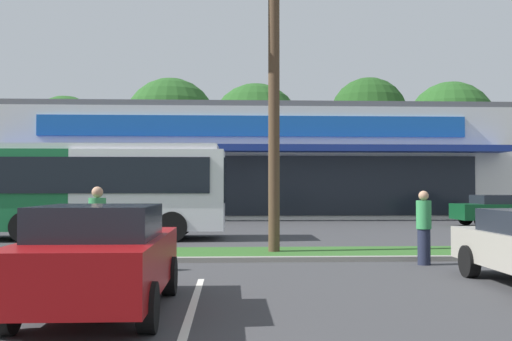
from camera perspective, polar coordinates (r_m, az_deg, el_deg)
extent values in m
cube|color=#2D5B23|center=(15.49, -6.18, -8.08)|extent=(56.00, 2.20, 0.12)
cube|color=gray|center=(14.28, -6.50, -8.63)|extent=(56.00, 0.24, 0.12)
cube|color=silver|center=(9.35, -6.10, -12.76)|extent=(0.12, 4.80, 0.01)
cube|color=silver|center=(37.97, -0.60, 0.36)|extent=(28.85, 12.93, 6.19)
cube|color=black|center=(31.44, -0.21, -1.49)|extent=(24.23, 0.08, 3.22)
cube|color=navy|center=(30.85, -0.16, 2.19)|extent=(27.12, 1.40, 0.35)
cube|color=#1959AD|center=(31.57, -0.20, 4.36)|extent=(23.08, 0.16, 1.11)
cube|color=slate|center=(38.21, -0.60, 5.23)|extent=(28.85, 12.93, 0.30)
cylinder|color=#473323|center=(45.99, -18.14, -1.50)|extent=(0.44, 0.44, 3.61)
sphere|color=#23511E|center=(46.16, -18.10, 3.41)|extent=(5.72, 5.72, 5.72)
cylinder|color=#473323|center=(44.73, -8.34, -1.36)|extent=(0.44, 0.44, 3.93)
sphere|color=#23511E|center=(44.98, -8.32, 4.50)|extent=(6.99, 6.99, 6.99)
cylinder|color=#473323|center=(46.47, -0.04, -1.55)|extent=(0.44, 0.44, 3.65)
sphere|color=#23511E|center=(46.69, -0.04, 4.05)|extent=(7.29, 7.29, 7.29)
cylinder|color=#473323|center=(46.82, 10.95, -0.66)|extent=(0.44, 0.44, 5.07)
sphere|color=#1E4719|center=(47.14, 10.92, 5.21)|extent=(6.10, 6.10, 6.10)
cylinder|color=#473323|center=(49.26, 18.51, -1.18)|extent=(0.44, 0.44, 4.16)
sphere|color=#23511E|center=(49.51, 18.46, 4.24)|extent=(6.92, 6.92, 6.92)
cylinder|color=#4C3826|center=(15.74, 1.75, 10.91)|extent=(0.30, 0.30, 10.44)
cube|color=silver|center=(20.61, -10.12, -1.87)|extent=(5.06, 2.60, 2.70)
cube|color=silver|center=(21.31, -18.32, 2.10)|extent=(10.76, 2.40, 0.20)
cube|color=black|center=(20.02, -19.40, -0.43)|extent=(10.29, 0.16, 1.19)
cube|color=black|center=(20.40, -3.02, -0.99)|extent=(0.08, 2.17, 1.51)
cylinder|color=black|center=(21.71, -7.50, -5.03)|extent=(1.00, 0.31, 1.00)
cylinder|color=black|center=(19.38, -8.17, -5.45)|extent=(1.00, 0.31, 1.00)
cylinder|color=black|center=(22.67, -19.58, -4.81)|extent=(1.00, 0.31, 1.00)
cylinder|color=black|center=(20.45, -21.58, -5.15)|extent=(1.00, 0.31, 1.00)
cube|color=#0C3F1E|center=(28.89, 22.76, -3.71)|extent=(4.11, 1.89, 0.71)
cube|color=black|center=(28.79, 22.38, -2.62)|extent=(1.85, 1.66, 0.41)
cylinder|color=black|center=(29.21, 19.75, -4.41)|extent=(0.64, 0.22, 0.64)
cylinder|color=black|center=(27.56, 21.17, -4.58)|extent=(0.64, 0.22, 0.64)
cube|color=maroon|center=(8.89, -14.88, -8.74)|extent=(1.82, 4.12, 0.76)
cube|color=black|center=(8.63, -15.15, -4.85)|extent=(1.60, 1.85, 0.47)
cylinder|color=black|center=(10.37, -18.09, -9.80)|extent=(0.22, 0.64, 0.64)
cylinder|color=black|center=(10.06, -8.43, -10.13)|extent=(0.22, 0.64, 0.64)
cylinder|color=black|center=(7.97, -23.14, -12.29)|extent=(0.22, 0.64, 0.64)
cylinder|color=black|center=(7.56, -10.47, -12.99)|extent=(0.22, 0.64, 0.64)
cylinder|color=black|center=(12.59, 20.08, -8.31)|extent=(0.22, 0.64, 0.64)
cylinder|color=#47423D|center=(13.04, -15.24, -7.59)|extent=(0.31, 0.31, 0.88)
cylinder|color=#338C4C|center=(12.98, -15.22, -4.12)|extent=(0.37, 0.37, 0.70)
sphere|color=tan|center=(12.97, -15.20, -2.05)|extent=(0.24, 0.24, 0.24)
cylinder|color=#1E2338|center=(14.23, 16.05, -7.16)|extent=(0.29, 0.29, 0.83)
cylinder|color=#338C4C|center=(14.18, 16.03, -4.16)|extent=(0.35, 0.35, 0.66)
sphere|color=tan|center=(14.16, 16.02, -2.37)|extent=(0.23, 0.23, 0.23)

